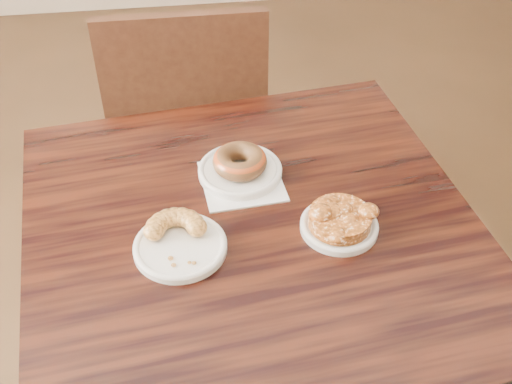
{
  "coord_description": "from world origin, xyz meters",
  "views": [
    {
      "loc": [
        -0.3,
        -0.89,
        1.57
      ],
      "look_at": [
        -0.19,
        -0.02,
        0.8
      ],
      "focal_mm": 45.0,
      "sensor_mm": 36.0,
      "label": 1
    }
  ],
  "objects": [
    {
      "name": "napkin",
      "position": [
        -0.2,
        0.07,
        0.75
      ],
      "size": [
        0.17,
        0.17,
        0.0
      ],
      "primitive_type": "cube",
      "rotation": [
        0.0,
        0.0,
        0.09
      ],
      "color": "white",
      "rests_on": "cafe_table"
    },
    {
      "name": "cruller_fragment",
      "position": [
        -0.33,
        -0.1,
        0.78
      ],
      "size": [
        0.12,
        0.12,
        0.03
      ],
      "primitive_type": null,
      "color": "brown",
      "rests_on": "plate_cruller"
    },
    {
      "name": "plate_fritter",
      "position": [
        -0.04,
        -0.09,
        0.76
      ],
      "size": [
        0.14,
        0.14,
        0.01
      ],
      "primitive_type": "cylinder",
      "color": "silver",
      "rests_on": "cafe_table"
    },
    {
      "name": "plate_cruller",
      "position": [
        -0.33,
        -0.1,
        0.76
      ],
      "size": [
        0.16,
        0.16,
        0.01
      ],
      "primitive_type": "cylinder",
      "color": "white",
      "rests_on": "cafe_table"
    },
    {
      "name": "apple_fritter",
      "position": [
        -0.04,
        -0.09,
        0.78
      ],
      "size": [
        0.15,
        0.15,
        0.04
      ],
      "primitive_type": null,
      "color": "#462007",
      "rests_on": "plate_fritter"
    },
    {
      "name": "plate_donut",
      "position": [
        -0.2,
        0.09,
        0.76
      ],
      "size": [
        0.17,
        0.17,
        0.01
      ],
      "primitive_type": "cylinder",
      "color": "white",
      "rests_on": "napkin"
    },
    {
      "name": "glazed_donut",
      "position": [
        -0.2,
        0.09,
        0.78
      ],
      "size": [
        0.11,
        0.11,
        0.04
      ],
      "primitive_type": "torus",
      "color": "maroon",
      "rests_on": "plate_donut"
    },
    {
      "name": "chair_far",
      "position": [
        -0.29,
        0.7,
        0.45
      ],
      "size": [
        0.46,
        0.46,
        0.9
      ],
      "primitive_type": null,
      "rotation": [
        0.0,
        0.0,
        3.14
      ],
      "color": "black",
      "rests_on": "floor"
    },
    {
      "name": "cafe_table",
      "position": [
        -0.2,
        -0.05,
        0.38
      ],
      "size": [
        0.91,
        0.91,
        0.75
      ],
      "primitive_type": "cube",
      "rotation": [
        0.0,
        0.0,
        0.12
      ],
      "color": "black",
      "rests_on": "floor"
    }
  ]
}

